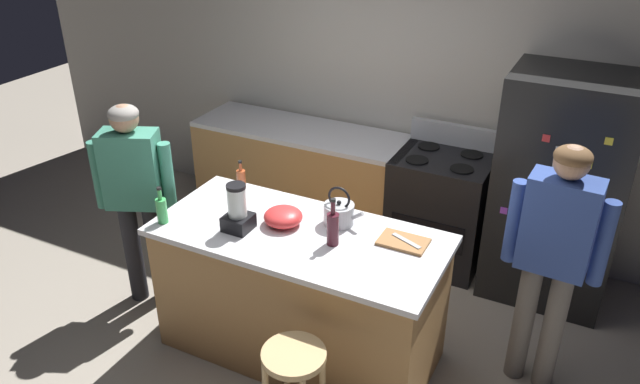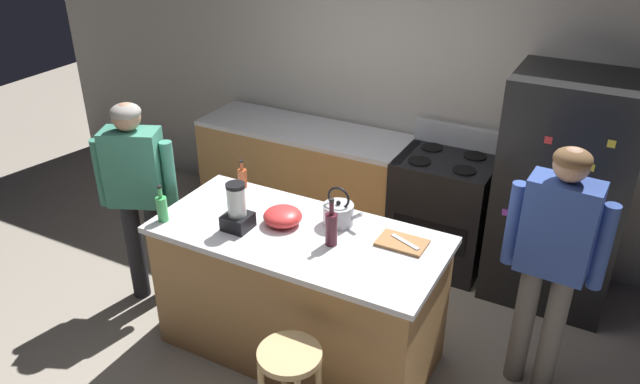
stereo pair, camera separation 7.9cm
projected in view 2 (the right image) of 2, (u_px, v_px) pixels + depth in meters
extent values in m
plane|color=#9E9384|center=(300.00, 348.00, 4.37)|extent=(14.00, 14.00, 0.00)
cube|color=#BCB7AD|center=(411.00, 87.00, 5.26)|extent=(8.00, 0.10, 2.70)
cube|color=#B7844C|center=(299.00, 296.00, 4.16)|extent=(1.82, 0.81, 0.92)
cube|color=silver|center=(298.00, 235.00, 3.93)|extent=(1.88, 0.87, 0.04)
cube|color=#B7844C|center=(307.00, 179.00, 5.70)|extent=(2.00, 0.64, 0.92)
cube|color=silver|center=(307.00, 131.00, 5.48)|extent=(2.00, 0.64, 0.04)
cube|color=black|center=(562.00, 193.00, 4.55)|extent=(0.90, 0.70, 1.78)
cylinder|color=#B7BABF|center=(549.00, 202.00, 4.24)|extent=(0.02, 0.02, 0.80)
cylinder|color=#B7BABF|center=(561.00, 205.00, 4.21)|extent=(0.02, 0.02, 0.80)
cube|color=yellow|center=(591.00, 167.00, 4.02)|extent=(0.05, 0.01, 0.05)
cube|color=red|center=(594.00, 194.00, 4.09)|extent=(0.05, 0.01, 0.05)
cube|color=purple|center=(506.00, 213.00, 4.44)|extent=(0.05, 0.01, 0.05)
cube|color=yellow|center=(524.00, 234.00, 4.45)|extent=(0.05, 0.01, 0.05)
cube|color=red|center=(548.00, 140.00, 4.08)|extent=(0.05, 0.01, 0.05)
cube|color=yellow|center=(612.00, 144.00, 3.90)|extent=(0.05, 0.01, 0.05)
cube|color=black|center=(442.00, 212.00, 5.13)|extent=(0.76, 0.64, 0.96)
cube|color=black|center=(428.00, 235.00, 4.90)|extent=(0.60, 0.01, 0.24)
cube|color=#B7BABF|center=(459.00, 136.00, 5.09)|extent=(0.76, 0.06, 0.18)
cylinder|color=black|center=(420.00, 161.00, 4.86)|extent=(0.18, 0.18, 0.01)
cylinder|color=black|center=(464.00, 170.00, 4.71)|extent=(0.18, 0.18, 0.01)
cylinder|color=black|center=(432.00, 147.00, 5.09)|extent=(0.18, 0.18, 0.01)
cylinder|color=black|center=(475.00, 156.00, 4.94)|extent=(0.18, 0.18, 0.01)
cylinder|color=#26262B|center=(135.00, 250.00, 4.73)|extent=(0.17, 0.17, 0.84)
cylinder|color=#26262B|center=(158.00, 251.00, 4.72)|extent=(0.17, 0.17, 0.84)
cube|color=#3F8C72|center=(134.00, 168.00, 4.40)|extent=(0.45, 0.36, 0.57)
cylinder|color=#3F8C72|center=(101.00, 173.00, 4.44)|extent=(0.12, 0.12, 0.51)
cylinder|color=#3F8C72|center=(169.00, 175.00, 4.40)|extent=(0.12, 0.12, 0.51)
sphere|color=tan|center=(126.00, 117.00, 4.22)|extent=(0.26, 0.26, 0.20)
ellipsoid|color=gray|center=(125.00, 112.00, 4.20)|extent=(0.28, 0.28, 0.12)
cylinder|color=#66605B|center=(552.00, 333.00, 3.85)|extent=(0.14, 0.14, 0.89)
cylinder|color=#66605B|center=(523.00, 323.00, 3.93)|extent=(0.14, 0.14, 0.89)
cube|color=#334C99|center=(559.00, 228.00, 3.54)|extent=(0.41, 0.24, 0.60)
cylinder|color=#334C99|center=(603.00, 247.00, 3.45)|extent=(0.09, 0.09, 0.54)
cylinder|color=#334C99|center=(514.00, 223.00, 3.68)|extent=(0.09, 0.09, 0.54)
sphere|color=tan|center=(572.00, 165.00, 3.36)|extent=(0.21, 0.21, 0.20)
ellipsoid|color=brown|center=(573.00, 159.00, 3.34)|extent=(0.22, 0.22, 0.12)
cylinder|color=tan|center=(290.00, 355.00, 3.37)|extent=(0.36, 0.36, 0.04)
cylinder|color=tan|center=(284.00, 380.00, 3.67)|extent=(0.04, 0.04, 0.64)
cube|color=black|center=(238.00, 221.00, 3.95)|extent=(0.17, 0.17, 0.10)
cylinder|color=silver|center=(236.00, 201.00, 3.88)|extent=(0.12, 0.12, 0.20)
cylinder|color=black|center=(235.00, 186.00, 3.83)|extent=(0.12, 0.12, 0.02)
cylinder|color=#3FB259|center=(162.00, 209.00, 4.02)|extent=(0.07, 0.07, 0.17)
cylinder|color=#3FB259|center=(160.00, 193.00, 3.96)|extent=(0.03, 0.03, 0.07)
cylinder|color=black|center=(159.00, 187.00, 3.94)|extent=(0.03, 0.03, 0.02)
cylinder|color=#471923|center=(331.00, 229.00, 3.75)|extent=(0.08, 0.08, 0.21)
cylinder|color=#471923|center=(332.00, 208.00, 3.68)|extent=(0.03, 0.03, 0.09)
cylinder|color=black|center=(332.00, 200.00, 3.66)|extent=(0.03, 0.03, 0.02)
cylinder|color=#B24C26|center=(242.00, 179.00, 4.44)|extent=(0.06, 0.06, 0.14)
cylinder|color=#B24C26|center=(242.00, 166.00, 4.40)|extent=(0.02, 0.02, 0.06)
cylinder|color=black|center=(241.00, 161.00, 4.38)|extent=(0.03, 0.03, 0.02)
ellipsoid|color=red|center=(283.00, 216.00, 3.99)|extent=(0.25, 0.25, 0.11)
cylinder|color=#B7BABF|center=(338.00, 214.00, 3.99)|extent=(0.20, 0.20, 0.14)
sphere|color=black|center=(338.00, 203.00, 3.95)|extent=(0.03, 0.03, 0.03)
cylinder|color=#B7BABF|center=(357.00, 216.00, 3.92)|extent=(0.09, 0.03, 0.08)
torus|color=black|center=(339.00, 198.00, 3.93)|extent=(0.16, 0.02, 0.16)
cube|color=#9E6B3D|center=(402.00, 243.00, 3.80)|extent=(0.30, 0.20, 0.02)
cube|color=#B7BABF|center=(405.00, 242.00, 3.78)|extent=(0.21, 0.11, 0.01)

